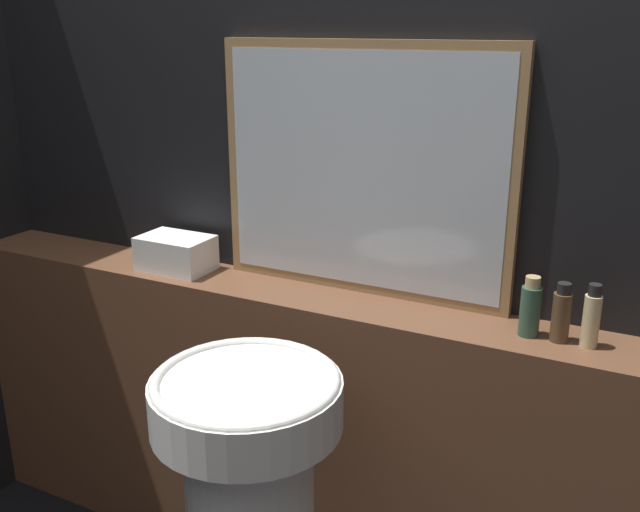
% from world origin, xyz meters
% --- Properties ---
extents(wall_back, '(8.00, 0.06, 2.50)m').
position_xyz_m(wall_back, '(0.00, 1.28, 1.25)').
color(wall_back, black).
rests_on(wall_back, ground_plane).
extents(vanity_counter, '(2.41, 0.22, 0.92)m').
position_xyz_m(vanity_counter, '(0.00, 1.14, 0.46)').
color(vanity_counter, brown).
rests_on(vanity_counter, ground_plane).
extents(mirror, '(0.82, 0.03, 0.67)m').
position_xyz_m(mirror, '(0.09, 1.23, 1.25)').
color(mirror, '#937047').
rests_on(mirror, vanity_counter).
extents(towel_stack, '(0.21, 0.14, 0.10)m').
position_xyz_m(towel_stack, '(-0.47, 1.14, 0.97)').
color(towel_stack, white).
rests_on(towel_stack, vanity_counter).
extents(shampoo_bottle, '(0.05, 0.05, 0.15)m').
position_xyz_m(shampoo_bottle, '(0.57, 1.14, 0.98)').
color(shampoo_bottle, '#2D4C3D').
rests_on(shampoo_bottle, vanity_counter).
extents(conditioner_bottle, '(0.04, 0.04, 0.14)m').
position_xyz_m(conditioner_bottle, '(0.64, 1.14, 0.98)').
color(conditioner_bottle, '#4C3823').
rests_on(conditioner_bottle, vanity_counter).
extents(lotion_bottle, '(0.04, 0.04, 0.15)m').
position_xyz_m(lotion_bottle, '(0.70, 1.14, 0.99)').
color(lotion_bottle, '#C6B284').
rests_on(lotion_bottle, vanity_counter).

